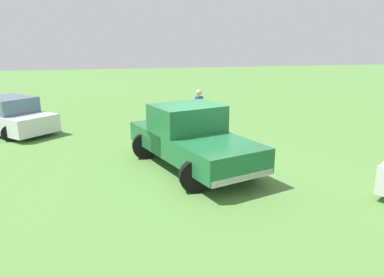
# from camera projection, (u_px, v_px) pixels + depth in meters

# --- Properties ---
(ground_plane) EXTENTS (80.00, 80.00, 0.00)m
(ground_plane) POSITION_uv_depth(u_px,v_px,m) (200.00, 165.00, 10.89)
(ground_plane) COLOR #54843D
(pickup_truck) EXTENTS (3.27, 5.15, 1.83)m
(pickup_truck) POSITION_uv_depth(u_px,v_px,m) (190.00, 136.00, 10.50)
(pickup_truck) COLOR black
(pickup_truck) RESTS_ON ground_plane
(sedan_far) EXTENTS (4.39, 4.51, 1.45)m
(sedan_far) POSITION_uv_depth(u_px,v_px,m) (7.00, 116.00, 14.69)
(sedan_far) COLOR black
(sedan_far) RESTS_ON ground_plane
(person_bystander) EXTENTS (0.45, 0.45, 1.81)m
(person_bystander) POSITION_uv_depth(u_px,v_px,m) (199.00, 109.00, 14.14)
(person_bystander) COLOR navy
(person_bystander) RESTS_ON ground_plane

